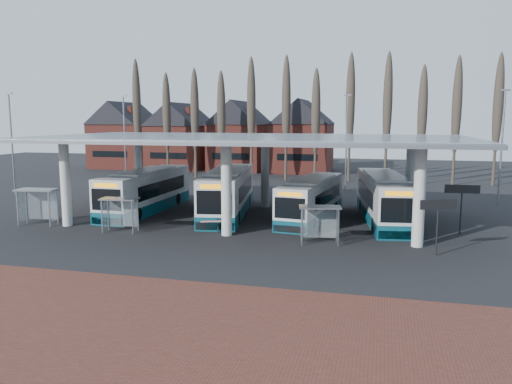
% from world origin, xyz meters
% --- Properties ---
extents(ground, '(140.00, 140.00, 0.00)m').
position_xyz_m(ground, '(0.00, 0.00, 0.00)').
color(ground, black).
rests_on(ground, ground).
extents(brick_strip, '(70.00, 10.00, 0.03)m').
position_xyz_m(brick_strip, '(0.00, -12.00, 0.01)').
color(brick_strip, brown).
rests_on(brick_strip, ground).
extents(station_canopy, '(32.00, 16.00, 6.34)m').
position_xyz_m(station_canopy, '(0.00, 8.00, 5.68)').
color(station_canopy, silver).
rests_on(station_canopy, ground).
extents(poplar_row, '(45.10, 1.10, 14.50)m').
position_xyz_m(poplar_row, '(0.00, 33.00, 8.78)').
color(poplar_row, '#473D33').
rests_on(poplar_row, ground).
extents(townhouse_row, '(36.80, 10.30, 12.25)m').
position_xyz_m(townhouse_row, '(-15.75, 44.00, 5.94)').
color(townhouse_row, maroon).
rests_on(townhouse_row, ground).
extents(lamp_post_a, '(0.80, 0.16, 10.17)m').
position_xyz_m(lamp_post_a, '(-18.00, 22.00, 5.34)').
color(lamp_post_a, slate).
rests_on(lamp_post_a, ground).
extents(lamp_post_b, '(0.80, 0.16, 10.17)m').
position_xyz_m(lamp_post_b, '(6.00, 26.00, 5.34)').
color(lamp_post_b, slate).
rests_on(lamp_post_b, ground).
extents(lamp_post_c, '(0.80, 0.16, 10.17)m').
position_xyz_m(lamp_post_c, '(20.00, 20.00, 5.34)').
color(lamp_post_c, slate).
rests_on(lamp_post_c, ground).
extents(lamp_post_d, '(0.80, 0.16, 10.17)m').
position_xyz_m(lamp_post_d, '(-26.00, 14.00, 5.34)').
color(lamp_post_d, slate).
rests_on(lamp_post_d, ground).
extents(bus_0, '(2.72, 12.45, 3.46)m').
position_xyz_m(bus_0, '(-9.17, 9.33, 1.63)').
color(bus_0, silver).
rests_on(bus_0, ground).
extents(bus_1, '(4.88, 13.36, 3.63)m').
position_xyz_m(bus_1, '(-2.18, 9.76, 1.71)').
color(bus_1, silver).
rests_on(bus_1, ground).
extents(bus_2, '(3.75, 11.52, 3.14)m').
position_xyz_m(bus_2, '(4.64, 9.50, 1.48)').
color(bus_2, silver).
rests_on(bus_2, ground).
extents(bus_3, '(4.58, 12.94, 3.52)m').
position_xyz_m(bus_3, '(10.01, 9.97, 1.66)').
color(bus_3, silver).
rests_on(bus_3, ground).
extents(shelter_0, '(2.97, 1.75, 2.62)m').
position_xyz_m(shelter_0, '(-14.25, 2.38, 1.90)').
color(shelter_0, gray).
rests_on(shelter_0, ground).
extents(shelter_1, '(2.62, 1.52, 2.32)m').
position_xyz_m(shelter_1, '(-7.33, 1.78, 1.68)').
color(shelter_1, gray).
rests_on(shelter_1, ground).
extents(shelter_2, '(2.71, 1.71, 2.34)m').
position_xyz_m(shelter_2, '(6.20, 1.78, 1.71)').
color(shelter_2, gray).
rests_on(shelter_2, ground).
extents(info_sign_0, '(2.01, 0.95, 3.18)m').
position_xyz_m(info_sign_0, '(12.90, 0.67, 2.67)').
color(info_sign_0, black).
rests_on(info_sign_0, ground).
extents(info_sign_1, '(2.22, 0.26, 3.29)m').
position_xyz_m(info_sign_1, '(14.99, 6.77, 2.76)').
color(info_sign_1, black).
rests_on(info_sign_1, ground).
extents(barrier, '(1.89, 0.89, 1.00)m').
position_xyz_m(barrier, '(-0.83, 2.74, 0.77)').
color(barrier, black).
rests_on(barrier, ground).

